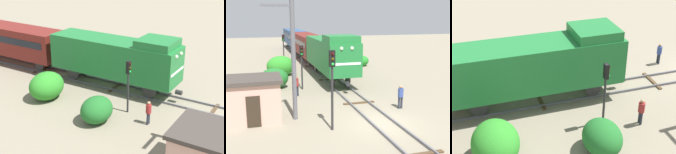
% 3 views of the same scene
% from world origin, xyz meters
% --- Properties ---
extents(locomotive, '(2.90, 11.60, 4.60)m').
position_xyz_m(locomotive, '(0.00, 12.54, 2.77)').
color(locomotive, '#1E7233').
rests_on(locomotive, railway_track).
extents(passenger_car_leading, '(2.84, 14.00, 3.66)m').
position_xyz_m(passenger_car_leading, '(0.00, 25.88, 2.52)').
color(passenger_car_leading, maroon).
rests_on(passenger_car_leading, railway_track).
extents(traffic_signal_mid, '(0.32, 0.34, 3.92)m').
position_xyz_m(traffic_signal_mid, '(-3.40, 9.48, 2.73)').
color(traffic_signal_mid, '#262628').
rests_on(traffic_signal_mid, ground).
extents(worker_by_signal, '(0.38, 0.38, 1.70)m').
position_xyz_m(worker_by_signal, '(-4.20, 7.44, 1.00)').
color(worker_by_signal, '#262B38').
rests_on(worker_by_signal, ground).
extents(relay_hut, '(3.50, 2.90, 2.74)m').
position_xyz_m(relay_hut, '(-7.50, 2.84, 1.39)').
color(relay_hut, '#D19E8C').
rests_on(relay_hut, ground).
extents(bush_near, '(3.00, 2.45, 2.18)m').
position_xyz_m(bush_near, '(-4.72, 15.99, 1.09)').
color(bush_near, '#2C8726').
rests_on(bush_near, ground).
extents(bush_mid, '(2.54, 2.08, 1.85)m').
position_xyz_m(bush_mid, '(-5.76, 10.58, 0.92)').
color(bush_mid, '#1F6626').
rests_on(bush_mid, ground).
extents(bush_back, '(1.90, 1.56, 1.38)m').
position_xyz_m(bush_back, '(5.95, 19.26, 0.69)').
color(bush_back, '#227D26').
rests_on(bush_back, ground).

